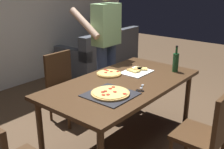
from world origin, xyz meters
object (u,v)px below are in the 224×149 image
object	(u,v)px
chair_near_camera	(209,131)
kitchen_scissors	(141,89)
pepperoni_pizza_on_tray	(110,94)
second_pizza_plain	(109,74)
dining_table	(123,88)
chair_far_side	(64,82)
person_serving_pizza	(106,41)
wine_bottle	(176,62)
couch	(102,56)

from	to	relation	value
chair_near_camera	kitchen_scissors	bearing A→B (deg)	95.55
pepperoni_pizza_on_tray	second_pizza_plain	distance (m)	0.60
chair_near_camera	dining_table	bearing A→B (deg)	90.00
chair_far_side	person_serving_pizza	xyz separation A→B (m)	(0.59, -0.22, 0.49)
chair_far_side	person_serving_pizza	world-z (taller)	person_serving_pizza
wine_bottle	kitchen_scissors	bearing A→B (deg)	-179.93
chair_near_camera	person_serving_pizza	bearing A→B (deg)	71.02
chair_near_camera	wine_bottle	size ratio (longest dim) A/B	2.85
chair_far_side	second_pizza_plain	xyz separation A→B (m)	(0.09, -0.70, 0.25)
dining_table	person_serving_pizza	world-z (taller)	person_serving_pizza
chair_near_camera	person_serving_pizza	distance (m)	1.87
person_serving_pizza	kitchen_scissors	size ratio (longest dim) A/B	8.89
dining_table	chair_far_side	xyz separation A→B (m)	(0.00, 0.97, -0.17)
chair_near_camera	kitchen_scissors	distance (m)	0.74
chair_far_side	couch	xyz separation A→B (m)	(1.90, 1.02, -0.21)
person_serving_pizza	second_pizza_plain	distance (m)	0.73
chair_near_camera	couch	distance (m)	3.52
couch	kitchen_scissors	bearing A→B (deg)	-131.07
dining_table	couch	bearing A→B (deg)	46.25
couch	wine_bottle	distance (m)	2.63
person_serving_pizza	kitchen_scissors	distance (m)	1.24
chair_far_side	dining_table	bearing A→B (deg)	-90.00
pepperoni_pizza_on_tray	kitchen_scissors	world-z (taller)	pepperoni_pizza_on_tray
chair_near_camera	kitchen_scissors	world-z (taller)	chair_near_camera
second_pizza_plain	dining_table	bearing A→B (deg)	-108.51
couch	pepperoni_pizza_on_tray	size ratio (longest dim) A/B	4.02
chair_far_side	pepperoni_pizza_on_tray	size ratio (longest dim) A/B	2.10
wine_bottle	dining_table	bearing A→B (deg)	158.05
dining_table	pepperoni_pizza_on_tray	bearing A→B (deg)	-160.80
kitchen_scissors	person_serving_pizza	bearing A→B (deg)	57.22
chair_near_camera	couch	world-z (taller)	chair_near_camera
person_serving_pizza	wine_bottle	xyz separation A→B (m)	(0.09, -1.02, -0.13)
dining_table	person_serving_pizza	distance (m)	1.00
chair_near_camera	chair_far_side	xyz separation A→B (m)	(0.00, 1.93, 0.00)
dining_table	couch	size ratio (longest dim) A/B	1.04
chair_far_side	person_serving_pizza	distance (m)	0.79
chair_near_camera	person_serving_pizza	size ratio (longest dim) A/B	0.51
wine_bottle	second_pizza_plain	xyz separation A→B (m)	(-0.59, 0.54, -0.11)
wine_bottle	person_serving_pizza	bearing A→B (deg)	94.87
chair_near_camera	person_serving_pizza	world-z (taller)	person_serving_pizza
chair_far_side	wine_bottle	distance (m)	1.46
chair_near_camera	pepperoni_pizza_on_tray	world-z (taller)	chair_near_camera
person_serving_pizza	wine_bottle	bearing A→B (deg)	-85.13
person_serving_pizza	dining_table	bearing A→B (deg)	-128.29
dining_table	pepperoni_pizza_on_tray	size ratio (longest dim) A/B	4.17
couch	pepperoni_pizza_on_tray	bearing A→B (deg)	-136.99
pepperoni_pizza_on_tray	second_pizza_plain	xyz separation A→B (m)	(0.45, 0.40, -0.00)
dining_table	chair_near_camera	distance (m)	0.98
dining_table	couch	world-z (taller)	couch
second_pizza_plain	chair_far_side	bearing A→B (deg)	97.37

